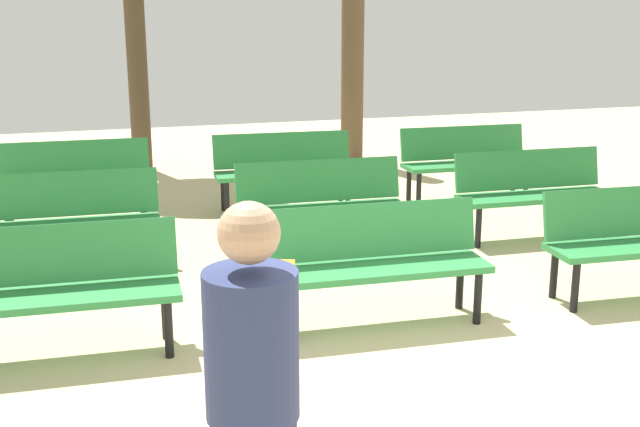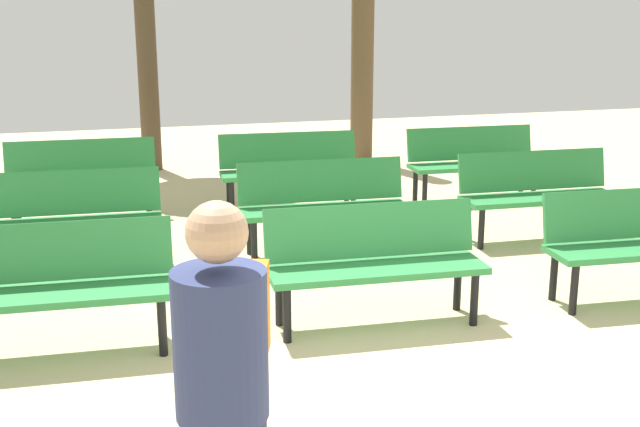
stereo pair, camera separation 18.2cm
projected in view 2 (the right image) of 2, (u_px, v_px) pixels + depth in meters
ground_plane at (452, 425)px, 4.48m from camera, size 24.00×24.00×0.00m
bench_r0_c0 at (53, 281)px, 5.33m from camera, size 1.62×0.57×0.87m
bench_r0_c1 at (374, 257)px, 5.84m from camera, size 1.62×0.56×0.87m
bench_r1_c0 at (69, 214)px, 7.04m from camera, size 1.62×0.56×0.87m
bench_r1_c1 at (323, 201)px, 7.52m from camera, size 1.62×0.57×0.87m
bench_r1_c2 at (537, 189)px, 8.00m from camera, size 1.62×0.55×0.87m
bench_r2_c0 at (81, 175)px, 8.68m from camera, size 1.62×0.55×0.87m
bench_r2_c1 at (290, 166)px, 9.17m from camera, size 1.63×0.59×0.87m
bench_r2_c2 at (473, 159)px, 9.60m from camera, size 1.62×0.55×0.87m
tree_1 at (362, 50)px, 11.70m from camera, size 0.34×0.34×3.33m
visitor_with_backpack at (224, 388)px, 2.91m from camera, size 0.46×0.59×1.65m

